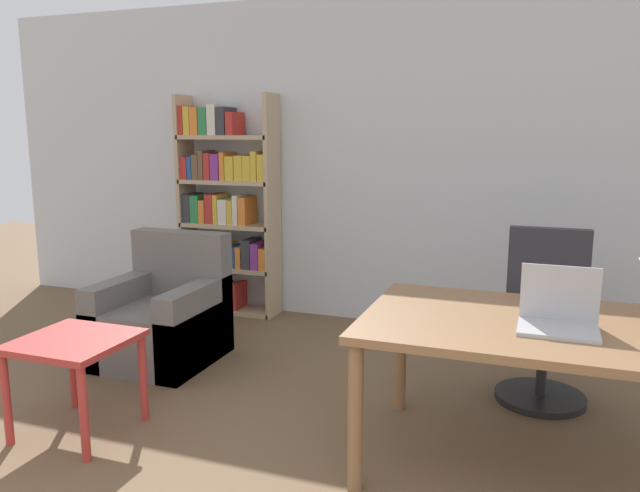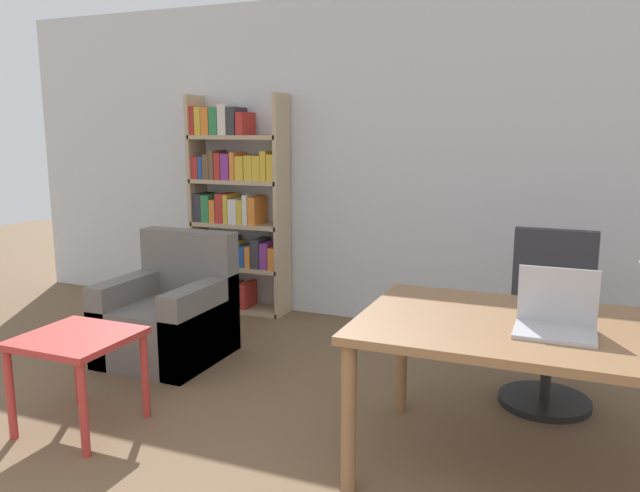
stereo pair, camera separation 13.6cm
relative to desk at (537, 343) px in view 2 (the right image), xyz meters
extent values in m
cube|color=silver|center=(-1.01, 2.10, 0.69)|extent=(8.00, 0.06, 2.70)
cube|color=olive|center=(0.00, 0.00, 0.06)|extent=(1.62, 1.02, 0.04)
cylinder|color=olive|center=(-0.75, -0.45, -0.31)|extent=(0.07, 0.07, 0.70)
cylinder|color=olive|center=(-0.75, 0.45, -0.31)|extent=(0.07, 0.07, 0.70)
cube|color=#B2B2B7|center=(0.07, -0.12, 0.09)|extent=(0.34, 0.26, 0.02)
cube|color=#B2B2B7|center=(0.07, 0.00, 0.23)|extent=(0.34, 0.03, 0.26)
cube|color=white|center=(0.07, 0.01, 0.23)|extent=(0.31, 0.02, 0.23)
cylinder|color=black|center=(0.03, 0.85, -0.64)|extent=(0.53, 0.53, 0.04)
cylinder|color=#262626|center=(0.03, 0.85, -0.44)|extent=(0.06, 0.06, 0.35)
cube|color=#2D2D33|center=(0.03, 0.85, -0.21)|extent=(0.50, 0.50, 0.10)
cube|color=#2D2D33|center=(0.03, 1.06, 0.10)|extent=(0.48, 0.08, 0.53)
cube|color=#B2332D|center=(-2.31, -0.43, -0.14)|extent=(0.56, 0.55, 0.04)
cylinder|color=#B2332D|center=(-2.56, -0.67, -0.41)|extent=(0.04, 0.04, 0.49)
cylinder|color=#B2332D|center=(-2.07, -0.67, -0.41)|extent=(0.04, 0.04, 0.49)
cylinder|color=#B2332D|center=(-2.56, -0.19, -0.41)|extent=(0.04, 0.04, 0.49)
cylinder|color=#B2332D|center=(-2.07, -0.19, -0.41)|extent=(0.04, 0.04, 0.49)
cube|color=#66605B|center=(-2.52, 0.63, -0.45)|extent=(0.75, 0.78, 0.41)
cube|color=#66605B|center=(-2.52, 0.94, -0.01)|extent=(0.75, 0.16, 0.48)
cube|color=#66605B|center=(-2.82, 0.63, -0.37)|extent=(0.16, 0.78, 0.58)
cube|color=#66605B|center=(-2.22, 0.63, -0.37)|extent=(0.16, 0.78, 0.58)
cube|color=tan|center=(-3.07, 1.91, 0.30)|extent=(0.04, 0.28, 1.92)
cube|color=tan|center=(-2.22, 1.91, 0.30)|extent=(0.04, 0.28, 1.92)
cube|color=tan|center=(-2.65, 1.91, -0.64)|extent=(0.85, 0.28, 0.04)
cube|color=#234C99|center=(-3.02, 1.91, -0.51)|extent=(0.08, 0.24, 0.22)
cube|color=#333338|center=(-2.93, 1.91, -0.50)|extent=(0.09, 0.24, 0.25)
cube|color=#B72D28|center=(-2.84, 1.91, -0.52)|extent=(0.06, 0.24, 0.20)
cube|color=silver|center=(-2.77, 1.91, -0.53)|extent=(0.06, 0.24, 0.19)
cube|color=#B72D28|center=(-2.71, 1.91, -0.51)|extent=(0.06, 0.24, 0.22)
cube|color=gold|center=(-2.63, 1.91, -0.52)|extent=(0.07, 0.24, 0.21)
cube|color=#B72D28|center=(-2.56, 1.91, -0.51)|extent=(0.05, 0.24, 0.23)
cube|color=tan|center=(-2.65, 1.91, -0.26)|extent=(0.85, 0.28, 0.04)
cube|color=silver|center=(-3.01, 1.91, -0.12)|extent=(0.08, 0.24, 0.24)
cube|color=gold|center=(-2.94, 1.91, -0.12)|extent=(0.04, 0.24, 0.23)
cube|color=silver|center=(-2.87, 1.91, -0.15)|extent=(0.08, 0.24, 0.18)
cube|color=gold|center=(-2.79, 1.91, -0.13)|extent=(0.06, 0.24, 0.21)
cube|color=#333338|center=(-2.72, 1.91, -0.11)|extent=(0.06, 0.24, 0.25)
cube|color=gold|center=(-2.66, 1.91, -0.13)|extent=(0.05, 0.24, 0.21)
cube|color=#234C99|center=(-2.58, 1.91, -0.15)|extent=(0.09, 0.24, 0.18)
cube|color=orange|center=(-2.51, 1.91, -0.14)|extent=(0.05, 0.24, 0.19)
cube|color=#333338|center=(-2.43, 1.91, -0.11)|extent=(0.08, 0.24, 0.26)
cube|color=#7F338C|center=(-2.35, 1.91, -0.12)|extent=(0.07, 0.24, 0.23)
cube|color=orange|center=(-2.27, 1.91, -0.14)|extent=(0.08, 0.24, 0.19)
cube|color=tan|center=(-2.65, 1.91, 0.13)|extent=(0.85, 0.28, 0.04)
cube|color=#333338|center=(-3.01, 1.91, 0.27)|extent=(0.09, 0.24, 0.25)
cube|color=#2D7F47|center=(-2.93, 1.91, 0.27)|extent=(0.08, 0.24, 0.24)
cube|color=orange|center=(-2.86, 1.91, 0.25)|extent=(0.06, 0.24, 0.20)
cube|color=#B72D28|center=(-2.78, 1.91, 0.28)|extent=(0.08, 0.24, 0.26)
cube|color=gold|center=(-2.72, 1.91, 0.27)|extent=(0.04, 0.24, 0.25)
cube|color=silver|center=(-2.65, 1.91, 0.26)|extent=(0.08, 0.24, 0.22)
cube|color=gold|center=(-2.58, 1.91, 0.25)|extent=(0.05, 0.24, 0.21)
cube|color=silver|center=(-2.52, 1.91, 0.28)|extent=(0.05, 0.24, 0.26)
cube|color=orange|center=(-2.46, 1.91, 0.27)|extent=(0.07, 0.24, 0.24)
cube|color=tan|center=(-2.65, 1.91, 0.51)|extent=(0.85, 0.28, 0.04)
cube|color=#B72D28|center=(-3.02, 1.91, 0.63)|extent=(0.07, 0.24, 0.20)
cube|color=#234C99|center=(-2.96, 1.91, 0.63)|extent=(0.04, 0.24, 0.20)
cube|color=brown|center=(-2.91, 1.91, 0.64)|extent=(0.06, 0.24, 0.22)
cube|color=brown|center=(-2.85, 1.91, 0.66)|extent=(0.04, 0.24, 0.25)
cube|color=#B72D28|center=(-2.79, 1.91, 0.65)|extent=(0.06, 0.24, 0.23)
cube|color=#7F338C|center=(-2.71, 1.91, 0.64)|extent=(0.08, 0.24, 0.23)
cube|color=orange|center=(-2.64, 1.91, 0.65)|extent=(0.05, 0.24, 0.24)
cube|color=gold|center=(-2.57, 1.91, 0.63)|extent=(0.08, 0.24, 0.21)
cube|color=gold|center=(-2.48, 1.91, 0.64)|extent=(0.08, 0.24, 0.21)
cube|color=gold|center=(-2.41, 1.91, 0.64)|extent=(0.07, 0.24, 0.21)
cube|color=gold|center=(-2.34, 1.91, 0.66)|extent=(0.05, 0.24, 0.25)
cube|color=gold|center=(-2.28, 1.91, 0.64)|extent=(0.06, 0.24, 0.23)
cube|color=tan|center=(-2.65, 1.91, 0.90)|extent=(0.85, 0.28, 0.04)
cube|color=#B72D28|center=(-3.03, 1.91, 1.04)|extent=(0.04, 0.24, 0.25)
cube|color=gold|center=(-2.97, 1.91, 1.04)|extent=(0.06, 0.24, 0.24)
cube|color=orange|center=(-2.90, 1.91, 1.03)|extent=(0.08, 0.24, 0.23)
cube|color=#2D7F47|center=(-2.82, 1.91, 1.03)|extent=(0.08, 0.24, 0.24)
cube|color=silver|center=(-2.73, 1.91, 1.04)|extent=(0.08, 0.24, 0.26)
cube|color=#333338|center=(-2.64, 1.91, 1.03)|extent=(0.08, 0.24, 0.24)
cube|color=#B72D28|center=(-2.56, 1.91, 1.01)|extent=(0.07, 0.24, 0.19)
camera|label=1|loc=(-0.01, -2.94, 0.95)|focal=35.00mm
camera|label=2|loc=(0.12, -2.89, 0.95)|focal=35.00mm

